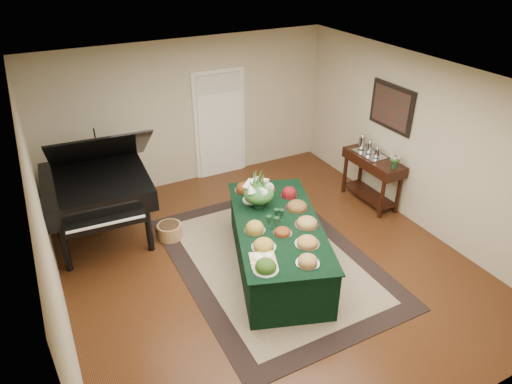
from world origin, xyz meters
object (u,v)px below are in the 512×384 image
floral_centerpiece (259,190)px  mahogany_sideboard (373,168)px  buffet_table (277,245)px  grand_piano (97,185)px

floral_centerpiece → mahogany_sideboard: bearing=7.9°
buffet_table → floral_centerpiece: 0.83m
grand_piano → buffet_table: bearing=-42.8°
buffet_table → floral_centerpiece: floral_centerpiece is taller
floral_centerpiece → mahogany_sideboard: floral_centerpiece is taller
floral_centerpiece → grand_piano: size_ratio=0.24×
grand_piano → floral_centerpiece: bearing=-34.7°
floral_centerpiece → mahogany_sideboard: (2.42, 0.34, -0.35)m
floral_centerpiece → mahogany_sideboard: size_ratio=0.38×
buffet_table → grand_piano: size_ratio=1.40×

